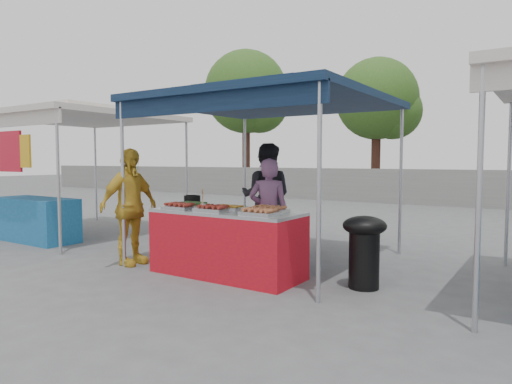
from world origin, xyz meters
The scene contains 22 objects.
ground_plane centered at (0.00, 0.00, 0.00)m, with size 80.00×80.00×0.00m, color #535456.
back_wall centered at (0.00, 11.00, 0.60)m, with size 40.00×0.25×1.20m, color slate.
main_canopy centered at (0.00, 0.97, 2.37)m, with size 3.20×3.20×2.57m.
neighbor_stall_left centered at (-4.50, 0.57, 1.60)m, with size 3.20×3.20×2.57m.
tree_0 centered at (-8.36, 12.82, 4.48)m, with size 3.82×3.81×6.56m.
tree_1 centered at (-2.30, 13.15, 3.78)m, with size 3.32×3.22×5.54m.
vendor_table centered at (0.00, -0.10, 0.43)m, with size 2.00×0.80×0.85m.
food_tray_fl centered at (-0.58, -0.34, 0.88)m, with size 0.42×0.30×0.07m.
food_tray_fm centered at (-0.05, -0.32, 0.88)m, with size 0.42×0.30×0.07m.
food_tray_fr centered at (0.66, -0.33, 0.88)m, with size 0.42×0.30×0.07m.
food_tray_bl centered at (-0.64, -0.05, 0.88)m, with size 0.42×0.30×0.07m.
food_tray_bm centered at (0.00, -0.04, 0.88)m, with size 0.42×0.30×0.07m.
food_tray_br centered at (0.60, -0.01, 0.88)m, with size 0.42×0.30×0.07m.
cooking_pot centered at (-0.86, 0.22, 0.92)m, with size 0.24×0.24×0.14m, color black.
skewer_cup centered at (-0.20, -0.32, 0.90)m, with size 0.08×0.08×0.09m, color #AEAFB5.
wok_burner centered at (1.71, 0.30, 0.51)m, with size 0.51×0.51×0.86m.
crate_left centered at (-0.48, 0.43, 0.14)m, with size 0.48×0.33×0.29m, color #123D97.
crate_right centered at (0.39, 0.65, 0.15)m, with size 0.50×0.35×0.30m, color #123D97.
crate_stacked centered at (0.39, 0.65, 0.45)m, with size 0.49×0.34×0.30m, color #123D97.
vendor_woman centered at (0.22, 0.59, 0.76)m, with size 0.56×0.37×1.53m, color #805179.
helper_man centered at (-0.49, 1.66, 0.89)m, with size 0.87×0.67×1.78m, color black.
customer_person centered at (-1.54, -0.36, 0.84)m, with size 0.98×0.41×1.67m, color gold.
Camera 1 is at (3.53, -4.80, 1.50)m, focal length 32.00 mm.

